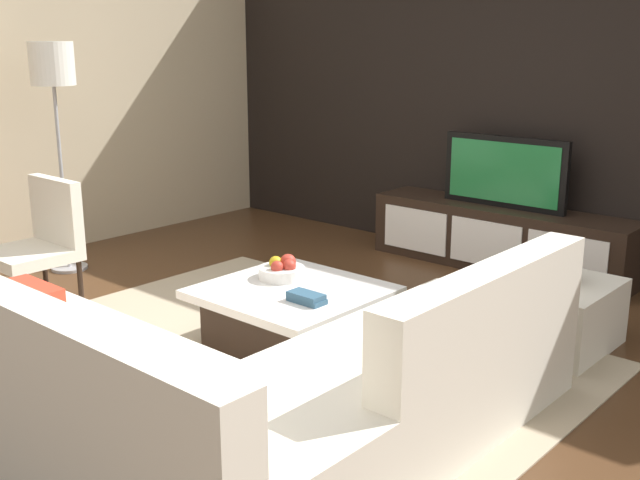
# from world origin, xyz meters

# --- Properties ---
(ground_plane) EXTENTS (14.00, 14.00, 0.00)m
(ground_plane) POSITION_xyz_m (0.00, 0.00, 0.00)
(ground_plane) COLOR #4C301C
(feature_wall_back) EXTENTS (6.40, 0.12, 2.80)m
(feature_wall_back) POSITION_xyz_m (0.00, 2.70, 1.40)
(feature_wall_back) COLOR black
(feature_wall_back) RESTS_ON ground
(side_wall_left) EXTENTS (0.12, 5.20, 2.80)m
(side_wall_left) POSITION_xyz_m (-3.20, 0.20, 1.40)
(side_wall_left) COLOR #C6B28E
(side_wall_left) RESTS_ON ground
(area_rug) EXTENTS (3.31, 2.48, 0.01)m
(area_rug) POSITION_xyz_m (-0.10, 0.00, 0.01)
(area_rug) COLOR tan
(area_rug) RESTS_ON ground
(media_console) EXTENTS (2.13, 0.48, 0.50)m
(media_console) POSITION_xyz_m (0.00, 2.40, 0.25)
(media_console) COLOR black
(media_console) RESTS_ON ground
(television) EXTENTS (1.03, 0.06, 0.55)m
(television) POSITION_xyz_m (0.00, 2.40, 0.78)
(television) COLOR black
(television) RESTS_ON media_console
(sectional_couch) EXTENTS (2.33, 2.40, 0.82)m
(sectional_couch) POSITION_xyz_m (0.51, -0.85, 0.29)
(sectional_couch) COLOR silver
(sectional_couch) RESTS_ON ground
(coffee_table) EXTENTS (0.96, 0.94, 0.38)m
(coffee_table) POSITION_xyz_m (-0.10, 0.10, 0.20)
(coffee_table) COLOR black
(coffee_table) RESTS_ON ground
(accent_chair_near) EXTENTS (0.54, 0.52, 0.87)m
(accent_chair_near) POSITION_xyz_m (-1.90, -0.45, 0.49)
(accent_chair_near) COLOR black
(accent_chair_near) RESTS_ON ground
(floor_lamp) EXTENTS (0.33, 0.33, 1.76)m
(floor_lamp) POSITION_xyz_m (-2.55, 0.10, 1.50)
(floor_lamp) COLOR #A5A5AA
(floor_lamp) RESTS_ON ground
(ottoman) EXTENTS (0.70, 0.70, 0.40)m
(ottoman) POSITION_xyz_m (0.99, 1.18, 0.20)
(ottoman) COLOR silver
(ottoman) RESTS_ON ground
(fruit_bowl) EXTENTS (0.28, 0.28, 0.14)m
(fruit_bowl) POSITION_xyz_m (-0.28, 0.20, 0.43)
(fruit_bowl) COLOR silver
(fruit_bowl) RESTS_ON coffee_table
(decorative_ball) EXTENTS (0.26, 0.26, 0.26)m
(decorative_ball) POSITION_xyz_m (0.99, 1.18, 0.53)
(decorative_ball) COLOR #997247
(decorative_ball) RESTS_ON ottoman
(book_stack) EXTENTS (0.21, 0.11, 0.05)m
(book_stack) POSITION_xyz_m (0.13, -0.02, 0.41)
(book_stack) COLOR #2D516B
(book_stack) RESTS_ON coffee_table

